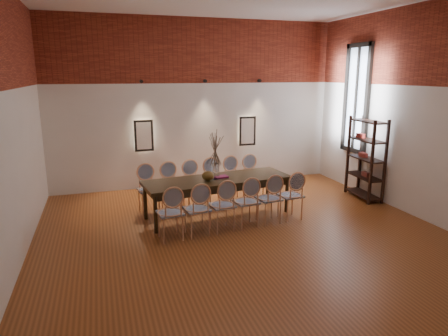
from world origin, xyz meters
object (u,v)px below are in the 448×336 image
object	(u,v)px
vase	(216,171)
shelving_rack	(366,158)
chair_far_a	(149,190)
bowl	(208,176)
chair_near_e	(269,198)
chair_near_a	(170,213)
chair_near_c	(222,205)
chair_far_d	(214,182)
chair_far_e	(234,180)
dining_table	(218,197)
chair_near_d	(246,202)
chair_near_f	(290,195)
chair_far_b	(172,187)
chair_near_b	(197,209)
chair_far_f	(253,177)
book	(221,177)
chair_far_c	(193,184)

from	to	relation	value
vase	shelving_rack	world-z (taller)	shelving_rack
chair_far_a	bowl	bearing A→B (deg)	140.79
chair_near_e	bowl	xyz separation A→B (m)	(-1.01, 0.57, 0.37)
chair_near_a	chair_near_c	distance (m)	0.95
chair_far_d	chair_far_e	xyz separation A→B (m)	(0.47, 0.06, 0.00)
bowl	dining_table	bearing A→B (deg)	19.60
chair_near_d	chair_far_a	xyz separation A→B (m)	(-1.59, 1.30, 0.00)
chair_near_f	bowl	size ratio (longest dim) A/B	3.92
chair_near_c	chair_near_d	xyz separation A→B (m)	(0.47, 0.06, 0.00)
chair_near_d	chair_far_d	distance (m)	1.47
bowl	chair_far_b	bearing A→B (deg)	128.77
chair_near_b	chair_near_f	bearing A→B (deg)	0.00
chair_near_b	chair_far_d	world-z (taller)	same
chair_near_f	chair_far_d	xyz separation A→B (m)	(-1.12, 1.35, 0.00)
vase	bowl	size ratio (longest dim) A/B	1.25
chair_far_f	bowl	world-z (taller)	chair_far_f
book	shelving_rack	size ratio (longest dim) A/B	0.14
chair_near_e	chair_near_f	bearing A→B (deg)	-0.00
chair_near_a	bowl	size ratio (longest dim) A/B	3.92
shelving_rack	dining_table	bearing A→B (deg)	-173.68
chair_near_b	bowl	size ratio (longest dim) A/B	3.92
chair_far_a	chair_far_e	world-z (taller)	same
chair_far_a	shelving_rack	world-z (taller)	shelving_rack
chair_near_b	chair_far_f	world-z (taller)	same
chair_far_d	chair_far_e	distance (m)	0.47
chair_far_a	chair_far_c	size ratio (longest dim) A/B	1.00
chair_near_b	book	size ratio (longest dim) A/B	3.62
chair_near_b	chair_far_b	xyz separation A→B (m)	(-0.18, 1.46, 0.00)
chair_near_f	chair_far_c	xyz separation A→B (m)	(-1.59, 1.30, 0.00)
chair_far_c	chair_far_d	xyz separation A→B (m)	(0.47, 0.06, 0.00)
dining_table	chair_near_d	xyz separation A→B (m)	(0.32, -0.70, 0.09)
dining_table	chair_far_b	world-z (taller)	chair_far_b
chair_far_f	chair_near_a	bearing A→B (deg)	31.88
chair_far_d	vase	bearing A→B (deg)	68.93
chair_near_a	vase	distance (m)	1.42
chair_near_c	chair_far_e	xyz separation A→B (m)	(0.77, 1.58, 0.00)
chair_near_c	chair_near_e	distance (m)	0.95
chair_far_c	bowl	xyz separation A→B (m)	(0.11, -0.78, 0.37)
dining_table	bowl	bearing A→B (deg)	-167.23
chair_near_f	book	bearing A→B (deg)	144.55
chair_near_a	chair_far_a	xyz separation A→B (m)	(-0.18, 1.46, 0.00)
chair_near_b	chair_far_b	size ratio (longest dim) A/B	1.00
chair_near_f	chair_far_c	bearing A→B (deg)	133.97
vase	shelving_rack	bearing A→B (deg)	2.25
book	vase	bearing A→B (deg)	-154.41
chair_near_c	bowl	xyz separation A→B (m)	(-0.07, 0.68, 0.37)
chair_near_d	bowl	size ratio (longest dim) A/B	3.92
chair_near_a	shelving_rack	xyz separation A→B (m)	(4.54, 1.00, 0.43)
chair_far_a	bowl	xyz separation A→B (m)	(1.05, -0.67, 0.37)
chair_far_a	bowl	world-z (taller)	chair_far_a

